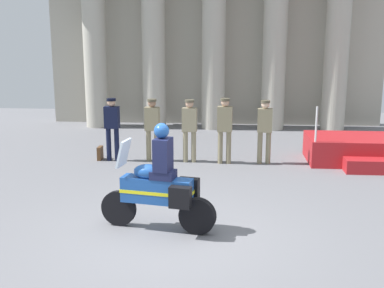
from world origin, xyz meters
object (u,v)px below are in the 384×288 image
at_px(reviewing_stand, 373,151).
at_px(officer_in_row_0, 112,124).
at_px(officer_in_row_1, 152,125).
at_px(officer_in_row_4, 265,127).
at_px(officer_in_row_3, 225,125).
at_px(officer_in_row_2, 190,126).
at_px(briefcase_on_ground, 100,153).
at_px(motorcycle_with_rider, 161,186).

bearing_deg(reviewing_stand, officer_in_row_0, -177.15).
xyz_separation_m(reviewing_stand, officer_in_row_0, (-6.91, -0.34, 0.67)).
xyz_separation_m(officer_in_row_1, officer_in_row_4, (2.96, -0.04, 0.00)).
xyz_separation_m(officer_in_row_3, officer_in_row_4, (1.04, 0.07, -0.03)).
xyz_separation_m(reviewing_stand, officer_in_row_1, (-5.84, -0.28, 0.66)).
bearing_deg(officer_in_row_2, briefcase_on_ground, 2.65).
relative_size(officer_in_row_3, motorcycle_with_rider, 0.83).
bearing_deg(reviewing_stand, officer_in_row_1, -177.30).
bearing_deg(briefcase_on_ground, officer_in_row_0, -12.17).
relative_size(officer_in_row_0, motorcycle_with_rider, 0.81).
xyz_separation_m(motorcycle_with_rider, briefcase_on_ground, (-2.35, 4.76, -0.61)).
xyz_separation_m(reviewing_stand, briefcase_on_ground, (-7.29, -0.26, -0.15)).
bearing_deg(officer_in_row_2, reviewing_stand, -172.30).
bearing_deg(motorcycle_with_rider, reviewing_stand, -123.67).
distance_m(reviewing_stand, officer_in_row_3, 4.00).
height_order(motorcycle_with_rider, briefcase_on_ground, motorcycle_with_rider).
bearing_deg(officer_in_row_1, briefcase_on_ground, 3.43).
xyz_separation_m(officer_in_row_2, officer_in_row_4, (1.96, 0.00, 0.00)).
distance_m(officer_in_row_2, officer_in_row_3, 0.93).
distance_m(officer_in_row_2, officer_in_row_4, 1.96).
bearing_deg(briefcase_on_ground, officer_in_row_3, -2.17).
bearing_deg(officer_in_row_4, reviewing_stand, -169.78).
bearing_deg(officer_in_row_1, reviewing_stand, -173.35).
distance_m(officer_in_row_1, officer_in_row_4, 2.96).
height_order(officer_in_row_0, motorcycle_with_rider, motorcycle_with_rider).
height_order(officer_in_row_4, briefcase_on_ground, officer_in_row_4).
relative_size(officer_in_row_0, briefcase_on_ground, 4.69).
distance_m(officer_in_row_3, briefcase_on_ground, 3.48).
xyz_separation_m(officer_in_row_2, motorcycle_with_rider, (-0.09, -4.71, -0.19)).
distance_m(officer_in_row_0, officer_in_row_1, 1.07).
distance_m(officer_in_row_3, officer_in_row_4, 1.04).
distance_m(reviewing_stand, officer_in_row_1, 5.89).
bearing_deg(reviewing_stand, officer_in_row_3, -174.31).
height_order(reviewing_stand, officer_in_row_1, officer_in_row_1).
height_order(officer_in_row_0, briefcase_on_ground, officer_in_row_0).
distance_m(officer_in_row_1, officer_in_row_2, 1.00).
xyz_separation_m(officer_in_row_2, briefcase_on_ground, (-2.45, 0.06, -0.81)).
relative_size(officer_in_row_3, officer_in_row_4, 1.03).
bearing_deg(officer_in_row_4, officer_in_row_3, 8.00).
bearing_deg(motorcycle_with_rider, officer_in_row_3, -91.56).
bearing_deg(motorcycle_with_rider, briefcase_on_ground, -52.87).
xyz_separation_m(officer_in_row_0, motorcycle_with_rider, (1.97, -4.68, -0.20)).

